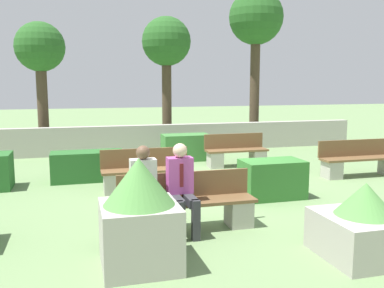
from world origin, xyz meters
TOP-DOWN VIEW (x-y plane):
  - ground_plane at (0.00, 0.00)m, footprint 60.00×60.00m
  - perimeter_wall at (0.00, 5.07)m, footprint 13.39×0.30m
  - bench_front at (-1.21, -2.33)m, footprint 2.11×0.49m
  - bench_left_side at (1.33, 2.17)m, footprint 1.68×0.49m
  - bench_right_side at (-1.43, 0.21)m, footprint 1.85×0.49m
  - bench_back at (3.76, 0.23)m, footprint 2.06×0.49m
  - person_seated_man at (-1.34, -2.47)m, footprint 0.38×0.63m
  - person_seated_woman at (-1.89, -2.47)m, footprint 0.38×0.63m
  - hedge_block_near_left at (0.85, -0.99)m, footprint 1.20×0.72m
  - hedge_block_near_right at (-2.58, 1.48)m, footprint 1.63×0.68m
  - hedge_block_mid_left at (0.24, 3.40)m, footprint 1.34×0.72m
  - planter_corner_left at (0.71, -3.93)m, footprint 1.09×1.09m
  - planter_corner_right at (-2.11, -3.48)m, footprint 0.93×0.93m
  - tree_leftmost at (-3.80, 6.01)m, footprint 1.55×1.55m
  - tree_center_left at (0.31, 6.28)m, footprint 1.68×1.68m
  - tree_center_right at (3.66, 6.35)m, footprint 1.97×1.97m

SIDE VIEW (x-z plane):
  - ground_plane at x=0.00m, z-range 0.00..0.00m
  - bench_left_side at x=1.33m, z-range -0.10..0.76m
  - bench_right_side at x=-1.43m, z-range -0.10..0.76m
  - hedge_block_near_right at x=-2.58m, z-range 0.00..0.67m
  - bench_back at x=3.76m, z-range -0.09..0.77m
  - bench_front at x=-1.21m, z-range -0.09..0.77m
  - hedge_block_near_left at x=0.85m, z-range 0.00..0.74m
  - hedge_block_mid_left at x=0.24m, z-range 0.00..0.75m
  - planter_corner_left at x=0.71m, z-range -0.08..0.90m
  - perimeter_wall at x=0.00m, z-range 0.00..0.89m
  - planter_corner_right at x=-2.11m, z-range -0.02..1.33m
  - person_seated_woman at x=-1.89m, z-range 0.07..1.40m
  - person_seated_man at x=-1.34m, z-range 0.07..1.42m
  - tree_leftmost at x=-3.80m, z-range 1.13..5.26m
  - tree_center_left at x=0.31m, z-range 1.26..5.74m
  - tree_center_right at x=3.66m, z-range 1.64..7.21m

